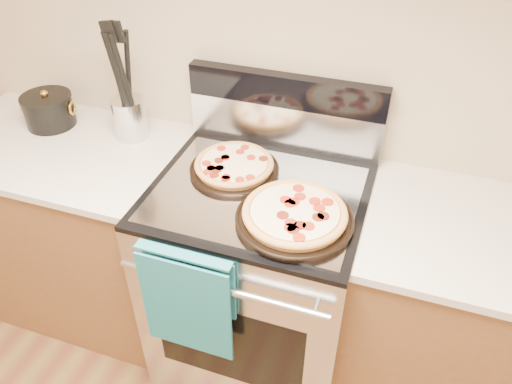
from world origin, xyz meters
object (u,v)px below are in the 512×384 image
(saucepan, at_px, (49,112))
(range_body, at_px, (259,280))
(pepperoni_pizza_back, at_px, (234,166))
(utensil_crock, at_px, (130,118))
(pepperoni_pizza_front, at_px, (295,215))

(saucepan, bearing_deg, range_body, -9.24)
(range_body, relative_size, pepperoni_pizza_back, 2.77)
(range_body, distance_m, utensil_crock, 0.84)
(pepperoni_pizza_front, bearing_deg, saucepan, 165.87)
(pepperoni_pizza_front, bearing_deg, range_body, 141.80)
(range_body, xyz_separation_m, utensil_crock, (-0.62, 0.19, 0.54))
(range_body, bearing_deg, pepperoni_pizza_front, -38.20)
(range_body, relative_size, pepperoni_pizza_front, 2.37)
(pepperoni_pizza_back, distance_m, saucepan, 0.88)
(pepperoni_pizza_back, distance_m, utensil_crock, 0.51)
(range_body, xyz_separation_m, pepperoni_pizza_back, (-0.12, 0.07, 0.50))
(range_body, height_order, pepperoni_pizza_front, pepperoni_pizza_front)
(pepperoni_pizza_back, height_order, pepperoni_pizza_front, pepperoni_pizza_front)
(range_body, bearing_deg, utensil_crock, 163.09)
(pepperoni_pizza_back, bearing_deg, saucepan, 174.02)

